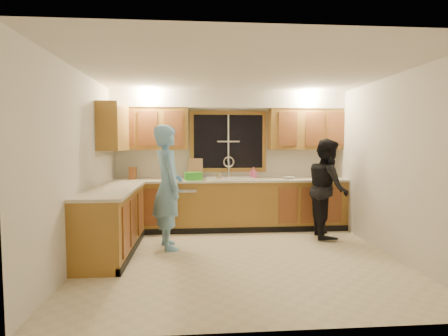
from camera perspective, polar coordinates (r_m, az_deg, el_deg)
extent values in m
plane|color=beige|center=(4.95, 2.74, -14.36)|extent=(4.20, 4.20, 0.00)
plane|color=silver|center=(4.79, 2.84, 15.30)|extent=(4.20, 4.20, 0.00)
plane|color=silver|center=(6.60, 0.70, 1.30)|extent=(4.20, 0.00, 4.20)
plane|color=silver|center=(4.91, -22.31, 0.08)|extent=(0.00, 3.80, 3.80)
plane|color=silver|center=(5.40, 25.50, 0.31)|extent=(0.00, 3.80, 3.80)
cube|color=#A3742F|center=(6.39, 0.94, -6.10)|extent=(4.20, 0.60, 0.88)
cube|color=#A3742F|center=(5.28, -17.77, -8.45)|extent=(0.60, 1.90, 0.88)
cube|color=beige|center=(6.31, 0.96, -2.00)|extent=(4.20, 0.63, 0.04)
cube|color=beige|center=(5.20, -17.71, -3.49)|extent=(0.63, 1.90, 0.04)
cube|color=#A3742F|center=(6.46, -11.93, 6.26)|extent=(1.35, 0.33, 0.75)
cube|color=#A3742F|center=(6.72, 13.11, 6.16)|extent=(1.35, 0.33, 0.75)
cube|color=#A3742F|center=(5.94, -17.61, 6.37)|extent=(0.33, 0.90, 0.75)
cube|color=white|center=(6.47, 0.85, 11.02)|extent=(4.20, 0.35, 0.30)
cube|color=black|center=(6.59, 0.71, 4.35)|extent=(1.30, 0.01, 1.00)
cube|color=#A3742F|center=(6.60, 0.72, 8.99)|extent=(1.44, 0.03, 0.07)
cube|color=#A3742F|center=(6.59, 0.71, -0.31)|extent=(1.44, 0.03, 0.07)
cube|color=#A3742F|center=(6.55, -5.28, 4.33)|extent=(0.07, 0.03, 1.00)
cube|color=#A3742F|center=(6.67, 6.60, 4.32)|extent=(0.07, 0.03, 1.00)
cube|color=white|center=(6.32, 0.95, -1.72)|extent=(0.86, 0.52, 0.03)
cube|color=white|center=(6.32, -0.95, -2.55)|extent=(0.38, 0.42, 0.18)
cube|color=white|center=(6.36, 2.83, -2.51)|extent=(0.38, 0.42, 0.18)
cylinder|color=silver|center=(6.51, 0.78, -0.23)|extent=(0.04, 0.04, 0.28)
torus|color=silver|center=(6.50, 0.78, 1.00)|extent=(0.21, 0.03, 0.21)
cube|color=silver|center=(6.36, -6.74, -6.44)|extent=(0.60, 0.56, 0.82)
cube|color=silver|center=(4.74, -19.37, -9.78)|extent=(0.58, 0.75, 0.90)
imported|color=#73ADD9|center=(5.25, -9.15, -3.08)|extent=(0.61, 0.77, 1.84)
imported|color=black|center=(6.09, 16.55, -3.13)|extent=(0.72, 0.87, 1.64)
cube|color=brown|center=(6.47, -14.68, -0.82)|extent=(0.13, 0.11, 0.22)
cube|color=tan|center=(6.50, -4.70, -0.04)|extent=(0.28, 0.10, 0.36)
cube|color=green|center=(6.19, -5.08, -1.33)|extent=(0.33, 0.31, 0.13)
imported|color=#E75890|center=(6.49, 4.79, -0.75)|extent=(0.12, 0.12, 0.21)
imported|color=silver|center=(6.44, 10.56, -1.57)|extent=(0.21, 0.21, 0.05)
cylinder|color=beige|center=(6.10, -1.01, -1.52)|extent=(0.07, 0.07, 0.11)
cylinder|color=beige|center=(6.12, -0.72, -1.38)|extent=(0.08, 0.08, 0.13)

